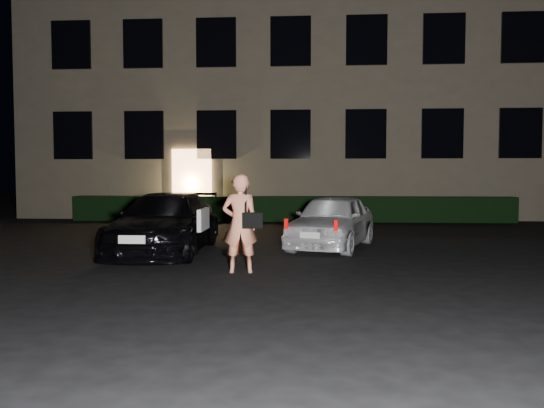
{
  "coord_description": "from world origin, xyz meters",
  "views": [
    {
      "loc": [
        0.58,
        -7.62,
        1.54
      ],
      "look_at": [
        -0.06,
        2.0,
        1.03
      ],
      "focal_mm": 35.0,
      "sensor_mm": 36.0,
      "label": 1
    }
  ],
  "objects": [
    {
      "name": "building",
      "position": [
        -0.0,
        14.99,
        6.0
      ],
      "size": [
        20.0,
        8.11,
        12.0
      ],
      "color": "#6D614E",
      "rests_on": "ground"
    },
    {
      "name": "man",
      "position": [
        -0.48,
        0.74,
        0.79
      ],
      "size": [
        0.68,
        0.44,
        1.57
      ],
      "rotation": [
        0.0,
        0.0,
        3.26
      ],
      "color": "#FF8F6A",
      "rests_on": "ground"
    },
    {
      "name": "ground",
      "position": [
        0.0,
        0.0,
        0.0
      ],
      "size": [
        80.0,
        80.0,
        0.0
      ],
      "primitive_type": "plane",
      "color": "black",
      "rests_on": "ground"
    },
    {
      "name": "hedge",
      "position": [
        0.0,
        10.5,
        0.42
      ],
      "size": [
        15.0,
        0.7,
        0.85
      ],
      "primitive_type": "cube",
      "color": "black",
      "rests_on": "ground"
    },
    {
      "name": "sedan",
      "position": [
        -2.25,
        2.81,
        0.6
      ],
      "size": [
        1.81,
        4.23,
        1.2
      ],
      "rotation": [
        0.0,
        0.0,
        0.01
      ],
      "color": "black",
      "rests_on": "ground"
    },
    {
      "name": "hatch",
      "position": [
        1.13,
        3.83,
        0.58
      ],
      "size": [
        2.31,
        3.67,
        1.16
      ],
      "rotation": [
        0.0,
        0.0,
        -0.3
      ],
      "color": "silver",
      "rests_on": "ground"
    }
  ]
}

